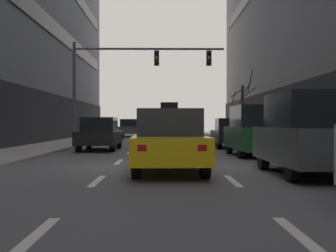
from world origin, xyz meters
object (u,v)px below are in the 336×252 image
at_px(car_driving_0, 130,128).
at_px(car_driving_4, 163,129).
at_px(car_driving_3, 100,134).
at_px(pedestrian_1, 335,129).
at_px(traffic_signal_0, 129,70).
at_px(taxi_driving_1, 169,141).
at_px(pedestrian_0, 285,128).
at_px(street_tree_0, 243,108).
at_px(car_parked_3, 231,133).
at_px(car_parked_2, 254,131).
at_px(car_parked_1, 307,134).
at_px(car_driving_2, 162,132).

distance_m(car_driving_0, car_driving_4, 4.49).
height_order(car_driving_3, pedestrian_1, pedestrian_1).
height_order(car_driving_0, traffic_signal_0, traffic_signal_0).
height_order(taxi_driving_1, pedestrian_0, taxi_driving_1).
bearing_deg(taxi_driving_1, street_tree_0, 74.63).
bearing_deg(street_tree_0, car_parked_3, -104.17).
xyz_separation_m(car_parked_2, traffic_signal_0, (-5.58, 7.41, 3.32)).
bearing_deg(car_driving_0, car_parked_1, -77.85).
height_order(car_driving_2, car_parked_1, car_parked_1).
bearing_deg(car_driving_3, car_driving_2, 61.64).
height_order(car_parked_2, street_tree_0, street_tree_0).
xyz_separation_m(pedestrian_0, pedestrian_1, (-1.20, -10.08, 0.06)).
bearing_deg(pedestrian_0, street_tree_0, 94.52).
bearing_deg(taxi_driving_1, car_parked_1, -10.62).
relative_size(car_driving_2, pedestrian_0, 2.59).
distance_m(car_parked_3, street_tree_0, 9.33).
distance_m(car_driving_0, taxi_driving_1, 31.19).
height_order(taxi_driving_1, car_parked_3, taxi_driving_1).
xyz_separation_m(car_driving_3, car_driving_4, (3.12, 18.18, -0.02)).
xyz_separation_m(car_driving_2, street_tree_0, (5.94, 5.59, 1.66)).
distance_m(car_parked_1, traffic_signal_0, 15.43).
xyz_separation_m(car_driving_2, pedestrian_0, (6.64, -3.22, 0.31)).
distance_m(car_parked_2, pedestrian_0, 6.80).
height_order(car_driving_0, car_driving_4, car_driving_0).
height_order(traffic_signal_0, pedestrian_0, traffic_signal_0).
relative_size(traffic_signal_0, pedestrian_0, 5.24).
distance_m(car_driving_2, car_parked_3, 4.96).
xyz_separation_m(car_driving_0, taxi_driving_1, (3.32, -31.02, -0.00)).
distance_m(taxi_driving_1, traffic_signal_0, 13.96).
relative_size(car_driving_3, car_parked_2, 1.01).
xyz_separation_m(car_driving_2, car_parked_3, (3.70, -3.31, -0.00)).
height_order(car_parked_3, pedestrian_0, pedestrian_0).
bearing_deg(traffic_signal_0, car_driving_4, 82.21).
distance_m(car_parked_1, car_parked_3, 12.64).
xyz_separation_m(car_parked_2, pedestrian_1, (1.75, -3.95, 0.13)).
bearing_deg(pedestrian_0, taxi_driving_1, -118.06).
distance_m(car_driving_0, car_parked_3, 20.22).
distance_m(traffic_signal_0, pedestrian_1, 13.89).
xyz_separation_m(taxi_driving_1, car_driving_2, (-0.20, 15.30, -0.06)).
xyz_separation_m(taxi_driving_1, pedestrian_0, (6.44, 12.07, 0.25)).
bearing_deg(pedestrian_1, pedestrian_0, 83.23).
bearing_deg(car_parked_1, car_driving_4, 97.17).
height_order(taxi_driving_1, car_driving_3, taxi_driving_1).
bearing_deg(traffic_signal_0, pedestrian_0, -8.54).
height_order(taxi_driving_1, traffic_signal_0, traffic_signal_0).
relative_size(street_tree_0, pedestrian_1, 2.95).
bearing_deg(taxi_driving_1, car_driving_4, 90.20).
bearing_deg(pedestrian_0, car_driving_4, 112.43).
relative_size(car_driving_2, car_parked_1, 0.97).
height_order(car_parked_1, car_parked_2, car_parked_1).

